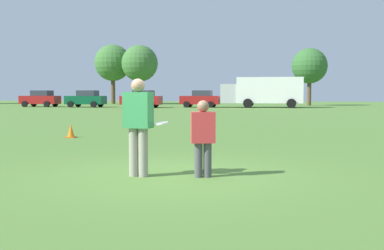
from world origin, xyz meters
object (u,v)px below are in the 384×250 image
at_px(parked_car_center, 142,99).
at_px(box_truck, 264,91).
at_px(player_defender, 203,135).
at_px(parked_car_mid_right, 201,99).
at_px(traffic_cone, 71,131).
at_px(frisbee, 161,123).
at_px(parked_car_mid_left, 86,99).
at_px(player_thrower, 138,122).
at_px(parked_car_near_left, 40,99).

distance_m(parked_car_center, box_truck, 12.86).
xyz_separation_m(player_defender, parked_car_mid_right, (-7.37, 42.19, 0.13)).
xyz_separation_m(traffic_cone, parked_car_mid_right, (-1.55, 35.34, 0.69)).
relative_size(frisbee, box_truck, 0.03).
height_order(frisbee, parked_car_mid_right, parked_car_mid_right).
relative_size(parked_car_mid_left, box_truck, 0.49).
distance_m(player_defender, box_truck, 42.39).
relative_size(frisbee, parked_car_mid_right, 0.07).
height_order(parked_car_mid_left, box_truck, box_truck).
bearing_deg(traffic_cone, parked_car_mid_left, 112.50).
distance_m(parked_car_mid_right, box_truck, 6.78).
relative_size(player_thrower, parked_car_mid_right, 0.43).
bearing_deg(parked_car_mid_right, parked_car_mid_left, -170.63).
xyz_separation_m(parked_car_center, box_truck, (12.54, 2.71, 0.83)).
distance_m(player_defender, parked_car_mid_right, 42.83).
distance_m(player_thrower, parked_car_mid_left, 44.34).
relative_size(player_thrower, parked_car_center, 0.43).
bearing_deg(parked_car_mid_left, parked_car_near_left, 177.31).
bearing_deg(box_truck, player_defender, -89.12).
relative_size(frisbee, parked_car_near_left, 0.07).
relative_size(parked_car_center, box_truck, 0.49).
bearing_deg(parked_car_near_left, frisbee, -59.00).
bearing_deg(frisbee, traffic_cone, 125.91).
distance_m(frisbee, traffic_cone, 8.66).
xyz_separation_m(traffic_cone, parked_car_near_left, (-19.31, 33.57, 0.69)).
bearing_deg(traffic_cone, box_truck, 81.72).
height_order(traffic_cone, parked_car_center, parked_car_center).
relative_size(traffic_cone, parked_car_center, 0.11).
bearing_deg(player_defender, parked_car_center, 108.40).
bearing_deg(traffic_cone, parked_car_near_left, 119.90).
relative_size(traffic_cone, parked_car_mid_right, 0.11).
relative_size(parked_car_center, parked_car_mid_right, 1.00).
relative_size(player_defender, parked_car_mid_left, 0.34).
bearing_deg(parked_car_mid_right, traffic_cone, -87.48).
xyz_separation_m(parked_car_near_left, parked_car_center, (11.93, -0.77, 0.00)).
xyz_separation_m(player_defender, traffic_cone, (-5.82, 6.86, -0.56)).
bearing_deg(player_thrower, traffic_cone, 123.42).
bearing_deg(box_truck, parked_car_mid_right, -178.47).
relative_size(parked_car_mid_right, box_truck, 0.49).
bearing_deg(player_thrower, player_defender, 7.47).
distance_m(parked_car_mid_left, box_truck, 19.12).
distance_m(traffic_cone, parked_car_mid_right, 35.38).
bearing_deg(parked_car_center, frisbee, -72.65).
bearing_deg(traffic_cone, player_defender, -49.69).
relative_size(parked_car_near_left, parked_car_center, 1.00).
bearing_deg(traffic_cone, parked_car_mid_right, 92.52).
distance_m(parked_car_near_left, parked_car_center, 11.96).
bearing_deg(frisbee, player_thrower, -176.20).
bearing_deg(box_truck, traffic_cone, -98.28).
xyz_separation_m(traffic_cone, parked_car_mid_left, (-13.80, 33.31, 0.69)).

